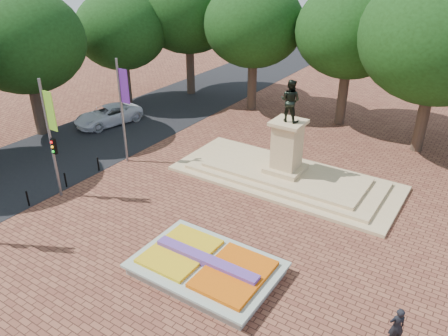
# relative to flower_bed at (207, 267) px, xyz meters

# --- Properties ---
(ground) EXTENTS (90.00, 90.00, 0.00)m
(ground) POSITION_rel_flower_bed_xyz_m (-1.03, 2.00, -0.38)
(ground) COLOR brown
(ground) RESTS_ON ground
(asphalt_street) EXTENTS (9.00, 90.00, 0.02)m
(asphalt_street) POSITION_rel_flower_bed_xyz_m (-16.03, 7.00, -0.37)
(asphalt_street) COLOR black
(asphalt_street) RESTS_ON ground
(flower_bed) EXTENTS (6.30, 4.30, 0.91)m
(flower_bed) POSITION_rel_flower_bed_xyz_m (0.00, 0.00, 0.00)
(flower_bed) COLOR gray
(flower_bed) RESTS_ON ground
(monument) EXTENTS (14.00, 6.00, 6.40)m
(monument) POSITION_rel_flower_bed_xyz_m (-1.03, 10.00, 0.50)
(monument) COLOR tan
(monument) RESTS_ON ground
(tree_row_back) EXTENTS (44.80, 8.80, 10.43)m
(tree_row_back) POSITION_rel_flower_bed_xyz_m (1.31, 20.00, 6.29)
(tree_row_back) COLOR #3A2C1F
(tree_row_back) RESTS_ON ground
(tree_row_street) EXTENTS (8.40, 25.40, 9.98)m
(tree_row_street) POSITION_rel_flower_bed_xyz_m (-20.53, 6.67, 6.01)
(tree_row_street) COLOR #3A2C1F
(tree_row_street) RESTS_ON ground
(banner_poles) EXTENTS (0.88, 11.17, 7.00)m
(banner_poles) POSITION_rel_flower_bed_xyz_m (-11.10, 0.69, 3.50)
(banner_poles) COLOR slate
(banner_poles) RESTS_ON ground
(bollard_row) EXTENTS (0.12, 13.12, 0.98)m
(bollard_row) POSITION_rel_flower_bed_xyz_m (-11.73, 0.50, 0.15)
(bollard_row) COLOR black
(bollard_row) RESTS_ON ground
(van) EXTENTS (3.77, 5.98, 1.54)m
(van) POSITION_rel_flower_bed_xyz_m (-17.46, 10.76, 0.39)
(van) COLOR silver
(van) RESTS_ON ground
(pedestrian) EXTENTS (0.72, 0.68, 1.66)m
(pedestrian) POSITION_rel_flower_bed_xyz_m (7.97, 0.63, 0.45)
(pedestrian) COLOR black
(pedestrian) RESTS_ON ground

